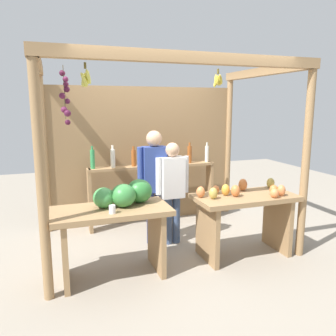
# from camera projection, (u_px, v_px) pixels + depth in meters

# --- Properties ---
(ground_plane) EXTENTS (12.00, 12.00, 0.00)m
(ground_plane) POSITION_uv_depth(u_px,v_px,m) (164.00, 242.00, 4.85)
(ground_plane) COLOR gray
(ground_plane) RESTS_ON ground
(market_stall) EXTENTS (3.25, 2.08, 2.49)m
(market_stall) POSITION_uv_depth(u_px,v_px,m) (153.00, 139.00, 5.03)
(market_stall) COLOR #99754C
(market_stall) RESTS_ON ground
(fruit_counter_left) EXTENTS (1.31, 0.66, 1.09)m
(fruit_counter_left) POSITION_uv_depth(u_px,v_px,m) (117.00, 216.00, 3.80)
(fruit_counter_left) COLOR #99754C
(fruit_counter_left) RESTS_ON ground
(fruit_counter_right) EXTENTS (1.31, 0.64, 0.97)m
(fruit_counter_right) POSITION_uv_depth(u_px,v_px,m) (244.00, 210.00, 4.33)
(fruit_counter_right) COLOR #99754C
(fruit_counter_right) RESTS_ON ground
(bottle_shelf_unit) EXTENTS (2.08, 0.22, 1.36)m
(bottle_shelf_unit) POSITION_uv_depth(u_px,v_px,m) (153.00, 176.00, 5.41)
(bottle_shelf_unit) COLOR #99754C
(bottle_shelf_unit) RESTS_ON ground
(vendor_man) EXTENTS (0.48, 0.22, 1.61)m
(vendor_man) POSITION_uv_depth(u_px,v_px,m) (154.00, 177.00, 4.66)
(vendor_man) COLOR navy
(vendor_man) RESTS_ON ground
(vendor_woman) EXTENTS (0.48, 0.20, 1.45)m
(vendor_woman) POSITION_uv_depth(u_px,v_px,m) (172.00, 185.00, 4.66)
(vendor_woman) COLOR #40547B
(vendor_woman) RESTS_ON ground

